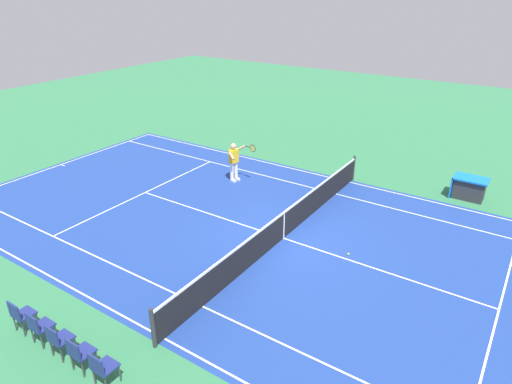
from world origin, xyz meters
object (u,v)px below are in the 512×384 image
object	(u,v)px
tennis_player_near	(234,160)
spectator_chair_4	(20,314)
tennis_net	(284,225)
spectator_chair_1	(79,352)
spectator_chair_0	(102,367)
equipment_cart_tarped	(468,188)
spectator_chair_3	(38,326)
tennis_ball	(348,254)
spectator_chair_2	(58,338)

from	to	relation	value
tennis_player_near	spectator_chair_4	xyz separation A→B (m)	(-1.16, 10.13, -0.41)
tennis_net	tennis_player_near	bearing A→B (deg)	-35.71
tennis_player_near	spectator_chair_1	size ratio (longest dim) A/B	1.93
tennis_player_near	spectator_chair_4	bearing A→B (deg)	96.51
spectator_chair_0	spectator_chair_1	xyz separation A→B (m)	(0.73, 0.00, 0.00)
spectator_chair_4	equipment_cart_tarped	xyz separation A→B (m)	(-7.36, -13.76, -0.08)
tennis_player_near	spectator_chair_1	xyz separation A→B (m)	(-3.34, 10.13, -0.41)
spectator_chair_1	equipment_cart_tarped	distance (m)	14.70
spectator_chair_4	tennis_net	bearing A→B (deg)	-112.51
spectator_chair_3	equipment_cart_tarped	xyz separation A→B (m)	(-6.63, -13.76, -0.08)
tennis_net	tennis_ball	xyz separation A→B (m)	(-2.17, -0.25, -0.46)
spectator_chair_0	spectator_chair_1	bearing A→B (deg)	0.00
spectator_chair_0	spectator_chair_4	distance (m)	2.91
tennis_ball	spectator_chair_4	bearing A→B (deg)	55.28
spectator_chair_2	spectator_chair_3	distance (m)	0.73
tennis_player_near	spectator_chair_2	distance (m)	10.47
tennis_player_near	equipment_cart_tarped	distance (m)	9.27
tennis_player_near	spectator_chair_0	xyz separation A→B (m)	(-4.06, 10.13, -0.41)
tennis_player_near	equipment_cart_tarped	bearing A→B (deg)	-156.93
tennis_ball	spectator_chair_1	distance (m)	8.00
tennis_ball	spectator_chair_1	bearing A→B (deg)	68.25
spectator_chair_2	equipment_cart_tarped	world-z (taller)	spectator_chair_2
spectator_chair_4	spectator_chair_0	bearing A→B (deg)	180.00
spectator_chair_1	spectator_chair_2	xyz separation A→B (m)	(0.73, 0.00, 0.00)
tennis_player_near	spectator_chair_0	world-z (taller)	tennis_player_near
tennis_ball	spectator_chair_4	xyz separation A→B (m)	(5.14, 7.42, 0.49)
equipment_cart_tarped	tennis_net	bearing A→B (deg)	56.36
spectator_chair_1	tennis_player_near	bearing A→B (deg)	-71.77
tennis_net	tennis_ball	size ratio (longest dim) A/B	177.27
spectator_chair_4	spectator_chair_1	bearing A→B (deg)	180.00
spectator_chair_3	tennis_player_near	bearing A→B (deg)	-79.47
spectator_chair_2	equipment_cart_tarped	size ratio (longest dim) A/B	0.70
spectator_chair_2	tennis_net	bearing A→B (deg)	-101.95
spectator_chair_0	equipment_cart_tarped	bearing A→B (deg)	-107.92
spectator_chair_2	spectator_chair_3	xyz separation A→B (m)	(0.73, 0.00, 0.00)
tennis_ball	spectator_chair_2	bearing A→B (deg)	63.58
spectator_chair_4	equipment_cart_tarped	bearing A→B (deg)	-118.13
tennis_ball	equipment_cart_tarped	world-z (taller)	equipment_cart_tarped
spectator_chair_0	spectator_chair_3	bearing A→B (deg)	0.00
spectator_chair_2	spectator_chair_4	xyz separation A→B (m)	(1.45, 0.00, 0.00)
spectator_chair_2	spectator_chair_4	size ratio (longest dim) A/B	1.00
tennis_player_near	tennis_ball	world-z (taller)	tennis_player_near
spectator_chair_0	spectator_chair_4	size ratio (longest dim) A/B	1.00
tennis_net	spectator_chair_0	distance (m)	7.17
tennis_net	spectator_chair_2	size ratio (longest dim) A/B	13.30
tennis_player_near	spectator_chair_0	bearing A→B (deg)	111.85
spectator_chair_0	spectator_chair_1	size ratio (longest dim) A/B	1.00
spectator_chair_4	equipment_cart_tarped	world-z (taller)	spectator_chair_4
equipment_cart_tarped	spectator_chair_1	bearing A→B (deg)	69.38
tennis_player_near	tennis_ball	size ratio (longest dim) A/B	25.71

